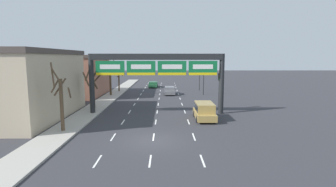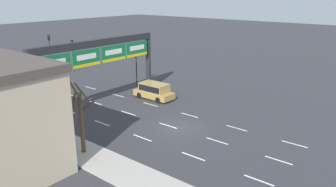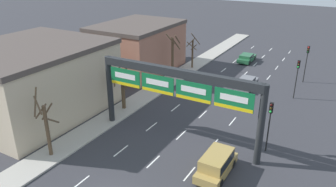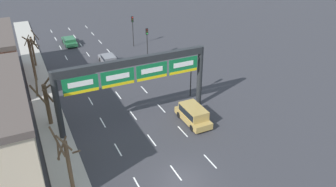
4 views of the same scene
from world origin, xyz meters
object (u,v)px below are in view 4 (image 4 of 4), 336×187
at_px(traffic_light_near_gantry, 191,70).
at_px(tree_bare_closest, 46,100).
at_px(tree_bare_third, 68,161).
at_px(sign_gantry, 134,74).
at_px(tree_bare_second, 32,57).
at_px(traffic_light_far_end, 133,25).
at_px(suv_gold, 193,114).
at_px(car_green, 69,41).
at_px(car_grey, 108,59).
at_px(traffic_light_mid_block, 147,37).
at_px(tree_bare_furthest, 33,48).

height_order(traffic_light_near_gantry, tree_bare_closest, tree_bare_closest).
height_order(traffic_light_near_gantry, tree_bare_third, tree_bare_third).
bearing_deg(sign_gantry, tree_bare_closest, 159.76).
xyz_separation_m(traffic_light_near_gantry, tree_bare_second, (-15.77, 12.07, 0.07)).
relative_size(sign_gantry, traffic_light_far_end, 3.12).
relative_size(suv_gold, tree_bare_closest, 0.91).
height_order(car_green, tree_bare_second, tree_bare_second).
distance_m(car_grey, tree_bare_closest, 16.28).
bearing_deg(tree_bare_third, traffic_light_mid_block, 55.50).
height_order(sign_gantry, traffic_light_far_end, sign_gantry).
xyz_separation_m(suv_gold, traffic_light_far_end, (2.66, 24.41, 2.52)).
relative_size(car_green, traffic_light_far_end, 0.92).
height_order(car_green, tree_bare_third, tree_bare_third).
relative_size(traffic_light_near_gantry, tree_bare_furthest, 0.85).
xyz_separation_m(tree_bare_closest, tree_bare_second, (-0.06, 11.31, 0.50)).
bearing_deg(tree_bare_second, traffic_light_mid_block, 3.39).
bearing_deg(sign_gantry, tree_bare_furthest, 111.58).
height_order(traffic_light_mid_block, tree_bare_furthest, tree_bare_furthest).
relative_size(traffic_light_near_gantry, tree_bare_closest, 0.91).
bearing_deg(tree_bare_closest, tree_bare_third, -89.33).
xyz_separation_m(car_green, tree_bare_third, (-6.36, -34.24, 2.27)).
distance_m(suv_gold, tree_bare_furthest, 25.83).
distance_m(suv_gold, traffic_light_near_gantry, 6.15).
relative_size(sign_gantry, tree_bare_closest, 3.05).
bearing_deg(suv_gold, traffic_light_mid_block, 82.01).
height_order(suv_gold, traffic_light_near_gantry, traffic_light_near_gantry).
bearing_deg(sign_gantry, traffic_light_near_gantry, 16.39).
bearing_deg(traffic_light_near_gantry, suv_gold, -116.48).
height_order(suv_gold, traffic_light_mid_block, traffic_light_mid_block).
bearing_deg(traffic_light_far_end, car_green, 150.55).
bearing_deg(suv_gold, sign_gantry, 150.34).
bearing_deg(tree_bare_second, car_grey, 8.38).
bearing_deg(traffic_light_near_gantry, car_grey, 113.36).
relative_size(car_green, traffic_light_near_gantry, 0.99).
distance_m(sign_gantry, car_green, 27.23).
relative_size(car_green, traffic_light_mid_block, 0.97).
relative_size(car_grey, traffic_light_far_end, 0.92).
relative_size(traffic_light_far_end, tree_bare_furthest, 0.91).
bearing_deg(traffic_light_far_end, suv_gold, -96.22).
height_order(car_green, traffic_light_mid_block, traffic_light_mid_block).
xyz_separation_m(sign_gantry, traffic_light_near_gantry, (7.60, 2.24, -1.96)).
height_order(suv_gold, tree_bare_furthest, tree_bare_furthest).
bearing_deg(traffic_light_near_gantry, traffic_light_far_end, 89.67).
xyz_separation_m(sign_gantry, traffic_light_far_end, (7.71, 21.53, -1.72)).
relative_size(traffic_light_mid_block, tree_bare_second, 0.77).
height_order(car_grey, tree_bare_third, tree_bare_third).
bearing_deg(car_green, tree_bare_closest, -105.23).
relative_size(traffic_light_mid_block, tree_bare_third, 0.79).
relative_size(car_green, tree_bare_furthest, 0.84).
relative_size(traffic_light_mid_block, traffic_light_far_end, 0.95).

